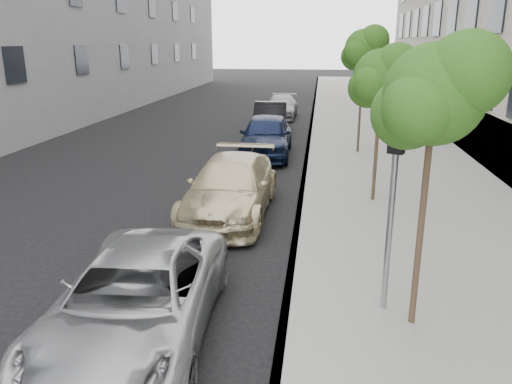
% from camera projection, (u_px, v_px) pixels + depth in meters
% --- Properties ---
extents(ground, '(160.00, 160.00, 0.00)m').
position_uv_depth(ground, '(193.00, 372.00, 6.97)').
color(ground, black).
rests_on(ground, ground).
extents(sidewalk, '(6.40, 72.00, 0.14)m').
position_uv_depth(sidewalk, '(366.00, 119.00, 29.21)').
color(sidewalk, gray).
rests_on(sidewalk, ground).
extents(curb, '(0.15, 72.00, 0.14)m').
position_uv_depth(curb, '(312.00, 118.00, 29.59)').
color(curb, '#9E9B93').
rests_on(curb, ground).
extents(tree_near, '(1.76, 1.56, 4.45)m').
position_uv_depth(tree_near, '(436.00, 94.00, 6.92)').
color(tree_near, '#38281C').
rests_on(tree_near, sidewalk).
extents(tree_mid, '(1.79, 1.59, 4.28)m').
position_uv_depth(tree_mid, '(382.00, 77.00, 13.15)').
color(tree_mid, '#38281C').
rests_on(tree_mid, sidewalk).
extents(tree_far, '(1.78, 1.58, 4.92)m').
position_uv_depth(tree_far, '(364.00, 48.00, 19.14)').
color(tree_far, '#38281C').
rests_on(tree_far, sidewalk).
extents(signal_pole, '(0.29, 0.26, 3.18)m').
position_uv_depth(signal_pole, '(392.00, 194.00, 7.82)').
color(signal_pole, '#939699').
rests_on(signal_pole, sidewalk).
extents(minivan, '(2.56, 5.08, 1.38)m').
position_uv_depth(minivan, '(136.00, 300.00, 7.53)').
color(minivan, '#A2A4A6').
rests_on(minivan, ground).
extents(suv, '(2.17, 5.16, 1.49)m').
position_uv_depth(suv, '(231.00, 187.00, 13.15)').
color(suv, '#C9BA8F').
rests_on(suv, ground).
extents(sedan_blue, '(2.07, 4.90, 1.66)m').
position_uv_depth(sedan_blue, '(266.00, 136.00, 19.90)').
color(sedan_blue, '#0F1733').
rests_on(sedan_blue, ground).
extents(sedan_black, '(1.88, 4.68, 1.51)m').
position_uv_depth(sedan_black, '(270.00, 118.00, 25.02)').
color(sedan_black, black).
rests_on(sedan_black, ground).
extents(sedan_rear, '(1.91, 4.56, 1.32)m').
position_uv_depth(sedan_rear, '(281.00, 107.00, 30.05)').
color(sedan_rear, '#919398').
rests_on(sedan_rear, ground).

